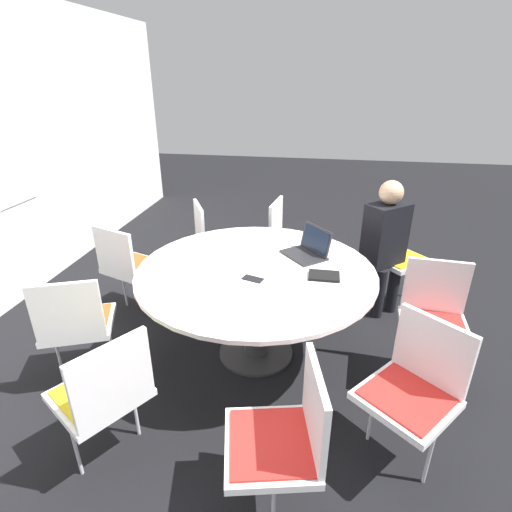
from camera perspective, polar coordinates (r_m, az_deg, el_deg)
ground_plane at (r=3.25m, az=0.00°, el=-13.62°), size 16.00×16.00×0.00m
conference_table at (r=2.90m, az=0.00°, el=-4.07°), size 1.70×1.70×0.74m
chair_0 at (r=3.92m, az=19.21°, el=0.87°), size 0.61×0.61×0.87m
chair_1 at (r=4.05m, az=4.54°, el=2.95°), size 0.50×0.48×0.87m
chair_2 at (r=4.02m, az=-6.18°, el=2.76°), size 0.58×0.57×0.87m
chair_3 at (r=3.62m, az=-17.80°, el=-0.92°), size 0.55×0.56×0.87m
chair_4 at (r=2.94m, az=-24.39°, el=-8.37°), size 0.55×0.56×0.87m
chair_5 at (r=2.32m, az=-20.89°, el=-17.42°), size 0.60×0.59×0.87m
chair_6 at (r=1.99m, az=4.22°, el=-23.95°), size 0.52×0.51×0.87m
chair_7 at (r=2.37m, az=21.76°, el=-16.55°), size 0.61×0.61×0.87m
chair_8 at (r=3.00m, az=24.14°, el=-7.56°), size 0.45×0.47×0.87m
person_0 at (r=3.63m, az=18.09°, el=2.42°), size 0.40×0.42×1.22m
laptop at (r=3.07m, az=7.53°, el=1.05°), size 0.41×0.40×0.21m
spiral_notebook at (r=2.77m, az=9.69°, el=-2.81°), size 0.15×0.21×0.02m
cell_phone at (r=2.70m, az=-0.46°, el=-3.28°), size 0.11×0.15×0.01m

